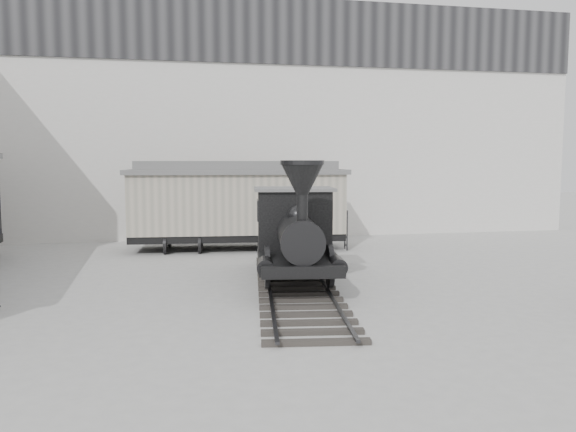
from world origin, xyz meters
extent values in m
plane|color=#9E9E9B|center=(0.00, 0.00, 0.00)|extent=(90.00, 90.00, 0.00)
cube|color=silver|center=(0.00, 15.00, 5.50)|extent=(34.00, 2.40, 11.00)
cube|color=#232326|center=(0.00, 13.75, 9.50)|extent=(34.00, 0.12, 3.00)
cube|color=#2E2926|center=(0.75, 3.05, 0.09)|extent=(3.41, 10.16, 0.17)
cube|color=#2D2D30|center=(-0.03, 3.15, 0.14)|extent=(1.35, 9.90, 0.07)
cube|color=#2D2D30|center=(1.52, 2.95, 0.14)|extent=(1.35, 9.90, 0.07)
cylinder|color=black|center=(-0.16, 2.62, 0.77)|extent=(0.28, 1.20, 1.19)
cylinder|color=black|center=(1.52, 2.41, 0.77)|extent=(0.28, 1.20, 1.19)
cylinder|color=black|center=(0.02, 4.02, 0.77)|extent=(0.28, 1.20, 1.19)
cylinder|color=black|center=(1.69, 3.80, 0.77)|extent=(0.28, 1.20, 1.19)
cube|color=black|center=(0.77, 3.21, 0.90)|extent=(2.64, 4.14, 0.30)
cylinder|color=black|center=(0.67, 2.46, 1.59)|extent=(1.39, 2.61, 1.08)
cylinder|color=black|center=(0.55, 1.49, 2.44)|extent=(0.32, 0.32, 0.65)
cone|color=black|center=(0.55, 1.49, 3.14)|extent=(1.16, 1.16, 0.76)
sphere|color=black|center=(0.73, 2.89, 2.11)|extent=(0.56, 0.56, 0.56)
cube|color=black|center=(0.89, 4.18, 1.89)|extent=(2.28, 1.72, 1.68)
cube|color=slate|center=(0.89, 4.18, 2.77)|extent=(2.52, 1.96, 0.09)
cube|color=black|center=(1.14, 6.11, 1.29)|extent=(2.21, 2.40, 0.98)
cylinder|color=black|center=(-2.28, 10.84, 0.38)|extent=(1.94, 0.90, 0.76)
cylinder|color=black|center=(2.05, 10.51, 0.38)|extent=(1.94, 0.90, 0.76)
cube|color=black|center=(-0.11, 10.67, 0.57)|extent=(8.65, 3.00, 0.28)
cube|color=gray|center=(-0.11, 10.67, 1.89)|extent=(8.66, 3.09, 2.36)
cube|color=slate|center=(-0.11, 10.67, 3.16)|extent=(8.96, 3.39, 0.19)
cube|color=slate|center=(-0.11, 10.67, 3.43)|extent=(8.18, 1.74, 0.34)
camera|label=1|loc=(-2.45, -12.03, 3.61)|focal=35.00mm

